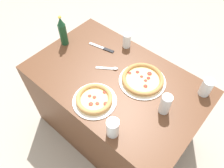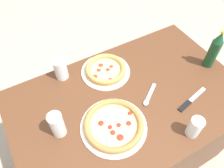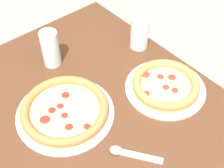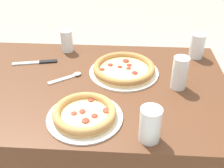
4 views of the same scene
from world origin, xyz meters
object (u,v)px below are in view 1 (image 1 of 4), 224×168
(glass_mango_juice, at_px, (113,128))
(glass_water, at_px, (165,105))
(pizza_veggie, at_px, (94,99))
(beer_bottle, at_px, (63,31))
(glass_red_wine, at_px, (206,88))
(spoon, at_px, (110,68))
(pizza_pepperoni, at_px, (143,79))
(glass_lemonade, at_px, (127,41))
(knife, at_px, (102,48))

(glass_mango_juice, relative_size, glass_water, 0.89)
(pizza_veggie, relative_size, beer_bottle, 1.15)
(glass_red_wine, distance_m, spoon, 0.68)
(pizza_pepperoni, xyz_separation_m, glass_mango_juice, (-0.10, 0.44, 0.04))
(glass_red_wine, relative_size, glass_water, 0.87)
(glass_lemonade, height_order, glass_mango_juice, glass_mango_juice)
(glass_lemonade, distance_m, beer_bottle, 0.51)
(glass_red_wine, bearing_deg, glass_lemonade, -2.19)
(pizza_veggie, bearing_deg, spoon, -68.55)
(glass_mango_juice, distance_m, beer_bottle, 0.90)
(glass_red_wine, bearing_deg, spoon, 21.50)
(beer_bottle, xyz_separation_m, knife, (-0.27, -0.16, -0.12))
(glass_red_wine, bearing_deg, pizza_veggie, 45.96)
(knife, height_order, spoon, spoon)
(glass_lemonade, xyz_separation_m, spoon, (-0.06, 0.27, -0.05))
(glass_mango_juice, xyz_separation_m, beer_bottle, (0.82, -0.35, 0.06))
(pizza_pepperoni, bearing_deg, pizza_veggie, 67.87)
(glass_lemonade, distance_m, knife, 0.20)
(glass_mango_juice, xyz_separation_m, knife, (0.55, -0.51, -0.06))
(beer_bottle, bearing_deg, glass_red_wine, -165.84)
(glass_red_wine, relative_size, glass_mango_juice, 0.98)
(glass_mango_juice, height_order, glass_water, glass_water)
(glass_lemonade, relative_size, spoon, 0.79)
(glass_lemonade, bearing_deg, beer_bottle, 36.83)
(pizza_veggie, relative_size, glass_water, 1.97)
(spoon, bearing_deg, glass_red_wine, -158.50)
(glass_water, relative_size, knife, 0.66)
(pizza_pepperoni, bearing_deg, glass_red_wine, -153.34)
(glass_lemonade, xyz_separation_m, glass_mango_juice, (-0.42, 0.66, 0.01))
(glass_red_wine, bearing_deg, glass_water, 66.11)
(pizza_veggie, relative_size, glass_lemonade, 2.47)
(pizza_pepperoni, xyz_separation_m, glass_red_wine, (-0.38, -0.19, 0.04))
(beer_bottle, bearing_deg, glass_water, 178.77)
(spoon, bearing_deg, knife, -33.22)
(glass_lemonade, distance_m, glass_mango_juice, 0.78)
(knife, bearing_deg, spoon, 146.78)
(pizza_veggie, distance_m, glass_water, 0.45)
(glass_water, bearing_deg, glass_mango_juice, 66.53)
(pizza_pepperoni, relative_size, glass_lemonade, 2.81)
(glass_mango_juice, height_order, beer_bottle, beer_bottle)
(pizza_pepperoni, relative_size, knife, 1.48)
(glass_water, xyz_separation_m, beer_bottle, (0.97, -0.02, 0.05))
(pizza_veggie, height_order, spoon, pizza_veggie)
(glass_mango_juice, distance_m, glass_water, 0.36)
(glass_water, bearing_deg, glass_lemonade, -30.03)
(knife, bearing_deg, glass_water, 165.56)
(spoon, bearing_deg, glass_mango_juice, 132.81)
(pizza_veggie, bearing_deg, knife, -53.39)
(knife, distance_m, spoon, 0.23)
(pizza_pepperoni, relative_size, glass_red_wine, 2.58)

